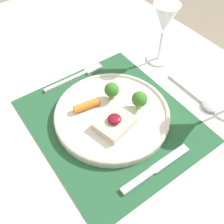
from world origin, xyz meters
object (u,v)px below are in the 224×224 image
Objects in this scene: dinner_plate at (113,114)px; fork at (78,76)px; wine_glass_far at (164,22)px; knife at (152,171)px; spoon at (202,101)px.

dinner_plate is 0.19m from fork.
fork is 1.04× the size of wine_glass_far.
dinner_plate is at bearing 175.09° from knife.
wine_glass_far is at bearing 112.95° from dinner_plate.
spoon is (-0.08, 0.25, -0.00)m from knife.
spoon reaches higher than knife.
knife reaches higher than fork.
fork is 0.36m from spoon.
knife is at bearing -6.70° from dinner_plate.
fork is (-0.18, 0.01, -0.01)m from dinner_plate.
dinner_plate is 1.55× the size of knife.
dinner_plate is 0.25m from spoon.
dinner_plate reaches higher than fork.
fork is at bearing -107.08° from wine_glass_far.
dinner_plate is at bearing -2.04° from fork.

